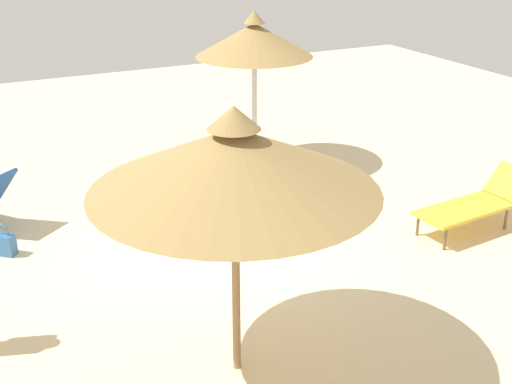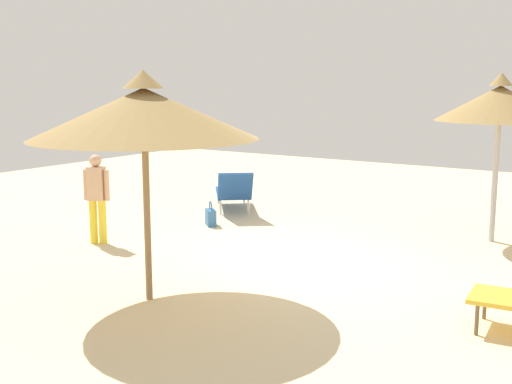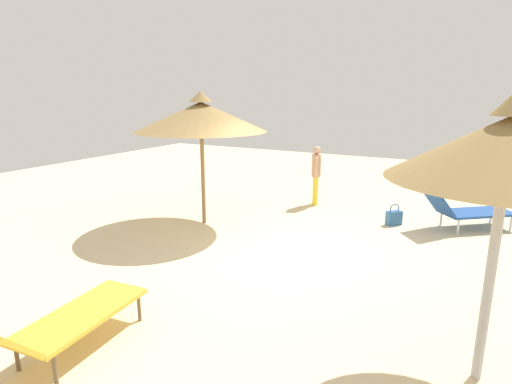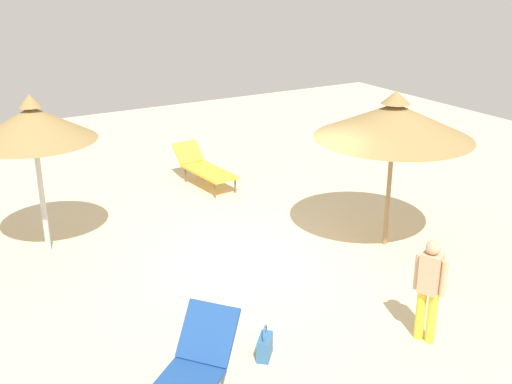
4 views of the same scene
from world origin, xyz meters
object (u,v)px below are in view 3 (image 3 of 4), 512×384
handbag (394,217)px  lounge_chair_far_right (64,321)px  parasol_umbrella_near_right (509,149)px  person_standing_front (316,172)px  lounge_chair_edge (464,209)px  parasol_umbrella_far_left (201,117)px

handbag → lounge_chair_far_right: bearing=70.6°
handbag → parasol_umbrella_near_right: bearing=109.6°
lounge_chair_far_right → person_standing_front: person_standing_front is taller
lounge_chair_far_right → lounge_chair_edge: size_ratio=1.01×
lounge_chair_far_right → person_standing_front: size_ratio=1.31×
lounge_chair_far_right → handbag: bearing=-109.4°
parasol_umbrella_far_left → handbag: 4.68m
lounge_chair_far_right → handbag: lounge_chair_far_right is taller
handbag → lounge_chair_edge: bearing=-162.8°
parasol_umbrella_far_left → lounge_chair_far_right: bearing=107.4°
parasol_umbrella_far_left → lounge_chair_edge: parasol_umbrella_far_left is taller
person_standing_front → handbag: 2.34m
parasol_umbrella_far_left → handbag: bearing=-153.3°
parasol_umbrella_near_right → handbag: bearing=-70.4°
lounge_chair_edge → handbag: (1.33, 0.41, -0.26)m
parasol_umbrella_near_right → parasol_umbrella_far_left: size_ratio=1.00×
lounge_chair_edge → handbag: lounge_chair_edge is taller
parasol_umbrella_near_right → lounge_chair_edge: bearing=-86.0°
lounge_chair_far_right → lounge_chair_edge: lounge_chair_edge is taller
lounge_chair_edge → handbag: size_ratio=4.08×
handbag → person_standing_front: bearing=-20.0°
person_standing_front → handbag: bearing=160.0°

